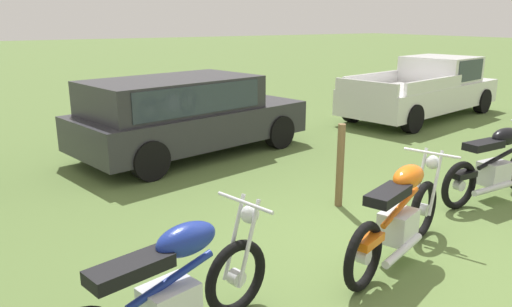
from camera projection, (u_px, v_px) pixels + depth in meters
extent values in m
plane|color=#567038|center=(371.00, 250.00, 5.34)|extent=(120.00, 120.00, 0.00)
torus|color=black|center=(236.00, 278.00, 4.13)|extent=(0.67, 0.24, 0.66)
cylinder|color=silver|center=(236.00, 278.00, 4.13)|extent=(0.16, 0.13, 0.14)
cylinder|color=silver|center=(234.00, 237.00, 4.14)|extent=(0.27, 0.10, 0.72)
cylinder|color=silver|center=(249.00, 244.00, 4.02)|extent=(0.27, 0.10, 0.72)
cube|color=silver|center=(169.00, 305.00, 3.65)|extent=(0.46, 0.38, 0.32)
cylinder|color=navy|center=(172.00, 279.00, 3.62)|extent=(0.76, 0.23, 0.22)
ellipsoid|color=navy|center=(186.00, 239.00, 3.65)|extent=(0.57, 0.37, 0.24)
cube|color=black|center=(130.00, 269.00, 3.34)|extent=(0.64, 0.37, 0.10)
cylinder|color=silver|center=(245.00, 203.00, 4.02)|extent=(0.18, 0.63, 0.03)
sphere|color=silver|center=(250.00, 214.00, 4.10)|extent=(0.19, 0.19, 0.16)
torus|color=black|center=(423.00, 210.00, 5.60)|extent=(0.66, 0.30, 0.67)
torus|color=black|center=(364.00, 256.00, 4.50)|extent=(0.66, 0.30, 0.67)
cylinder|color=silver|center=(423.00, 210.00, 5.60)|extent=(0.17, 0.14, 0.14)
cylinder|color=silver|center=(364.00, 256.00, 4.50)|extent=(0.17, 0.14, 0.14)
cylinder|color=silver|center=(420.00, 180.00, 5.61)|extent=(0.26, 0.12, 0.72)
cylinder|color=silver|center=(436.00, 183.00, 5.50)|extent=(0.26, 0.12, 0.72)
cube|color=silver|center=(398.00, 226.00, 5.05)|extent=(0.48, 0.41, 0.32)
cylinder|color=orange|center=(400.00, 207.00, 5.02)|extent=(0.78, 0.32, 0.23)
ellipsoid|color=orange|center=(409.00, 177.00, 5.06)|extent=(0.58, 0.42, 0.24)
cube|color=black|center=(388.00, 195.00, 4.71)|extent=(0.65, 0.42, 0.10)
cube|color=orange|center=(367.00, 240.00, 4.50)|extent=(0.40, 0.29, 0.08)
cylinder|color=silver|center=(432.00, 153.00, 5.50)|extent=(0.24, 0.62, 0.03)
sphere|color=silver|center=(433.00, 162.00, 5.58)|extent=(0.20, 0.20, 0.16)
cylinder|color=silver|center=(403.00, 250.00, 4.82)|extent=(0.78, 0.34, 0.08)
torus|color=black|center=(459.00, 185.00, 6.43)|extent=(0.65, 0.10, 0.65)
cylinder|color=silver|center=(459.00, 185.00, 6.43)|extent=(0.14, 0.10, 0.14)
cube|color=silver|center=(493.00, 173.00, 6.78)|extent=(0.40, 0.31, 0.32)
cylinder|color=black|center=(497.00, 159.00, 6.74)|extent=(0.77, 0.07, 0.22)
ellipsoid|color=black|center=(506.00, 136.00, 6.74)|extent=(0.52, 0.27, 0.24)
cube|color=black|center=(484.00, 145.00, 6.51)|extent=(0.60, 0.25, 0.10)
cube|color=black|center=(463.00, 174.00, 6.43)|extent=(0.36, 0.19, 0.08)
cylinder|color=silver|center=(493.00, 188.00, 6.57)|extent=(0.80, 0.09, 0.08)
cube|color=#2D2D33|center=(192.00, 124.00, 9.09)|extent=(4.57, 2.66, 0.60)
cube|color=#2D2D33|center=(172.00, 95.00, 8.67)|extent=(3.27, 2.23, 0.60)
cube|color=#2D3842|center=(172.00, 94.00, 8.66)|extent=(2.84, 2.17, 0.48)
cylinder|color=black|center=(222.00, 119.00, 10.71)|extent=(0.67, 0.34, 0.64)
cylinder|color=black|center=(279.00, 132.00, 9.49)|extent=(0.67, 0.34, 0.64)
cylinder|color=black|center=(98.00, 141.00, 8.80)|extent=(0.67, 0.34, 0.64)
cylinder|color=black|center=(150.00, 160.00, 7.59)|extent=(0.67, 0.34, 0.64)
cube|color=silver|center=(421.00, 96.00, 12.41)|extent=(5.16, 2.61, 0.60)
cube|color=silver|center=(440.00, 69.00, 12.81)|extent=(1.84, 1.85, 0.64)
cube|color=#2D3842|center=(441.00, 68.00, 12.80)|extent=(1.56, 1.83, 0.52)
cube|color=silver|center=(374.00, 79.00, 12.26)|extent=(2.44, 0.53, 0.28)
cube|color=silver|center=(435.00, 85.00, 11.11)|extent=(2.44, 0.53, 0.28)
cube|color=silver|center=(366.00, 87.00, 10.72)|extent=(0.38, 1.62, 0.28)
cylinder|color=black|center=(427.00, 94.00, 14.19)|extent=(0.67, 0.33, 0.64)
cylinder|color=black|center=(482.00, 101.00, 13.05)|extent=(0.67, 0.33, 0.64)
cylinder|color=black|center=(353.00, 109.00, 11.90)|extent=(0.67, 0.33, 0.64)
cylinder|color=black|center=(412.00, 119.00, 10.75)|extent=(0.67, 0.33, 0.64)
cylinder|color=brown|center=(340.00, 166.00, 6.47)|extent=(0.10, 0.10, 1.13)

